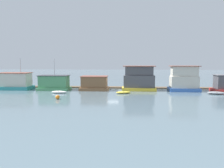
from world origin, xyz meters
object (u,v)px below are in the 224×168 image
at_px(houseboat_yellow, 139,79).
at_px(houseboat_blue, 184,79).
at_px(dinghy_yellow, 123,92).
at_px(houseboat_teal, 15,81).
at_px(houseboat_green, 54,83).
at_px(buoy_orange, 58,97).
at_px(dinghy_white, 59,92).
at_px(houseboat_brown, 94,83).
at_px(dinghy_grey, 216,93).

height_order(houseboat_yellow, houseboat_blue, houseboat_blue).
bearing_deg(dinghy_yellow, houseboat_teal, 169.64).
relative_size(houseboat_green, buoy_orange, 9.67).
height_order(houseboat_yellow, dinghy_white, houseboat_yellow).
xyz_separation_m(houseboat_blue, dinghy_yellow, (-12.08, -4.14, -2.12)).
xyz_separation_m(houseboat_brown, buoy_orange, (-4.24, -10.96, -1.06)).
xyz_separation_m(houseboat_brown, dinghy_yellow, (6.06, -4.15, -1.18)).
height_order(houseboat_green, dinghy_white, houseboat_green).
bearing_deg(houseboat_blue, dinghy_white, -169.04).
bearing_deg(dinghy_yellow, houseboat_yellow, 55.71).
bearing_deg(dinghy_grey, houseboat_brown, 170.60).
bearing_deg(houseboat_brown, buoy_orange, -111.14).
distance_m(houseboat_blue, dinghy_yellow, 12.94).
height_order(houseboat_green, houseboat_brown, houseboat_green).
height_order(houseboat_blue, dinghy_white, houseboat_blue).
relative_size(dinghy_grey, buoy_orange, 4.99).
bearing_deg(houseboat_brown, dinghy_white, -142.02).
distance_m(houseboat_brown, dinghy_white, 7.71).
bearing_deg(buoy_orange, dinghy_white, 105.73).
distance_m(houseboat_brown, houseboat_yellow, 9.22).
bearing_deg(buoy_orange, houseboat_brown, 68.86).
height_order(houseboat_blue, dinghy_yellow, houseboat_blue).
relative_size(houseboat_brown, houseboat_yellow, 0.85).
bearing_deg(buoy_orange, houseboat_yellow, 40.30).
xyz_separation_m(houseboat_brown, dinghy_grey, (23.02, -3.81, -1.14)).
xyz_separation_m(houseboat_teal, buoy_orange, (12.86, -11.05, -1.36)).
xyz_separation_m(houseboat_brown, houseboat_yellow, (9.17, 0.41, 0.88)).
relative_size(houseboat_blue, dinghy_grey, 1.78).
bearing_deg(houseboat_blue, houseboat_green, -179.12).
relative_size(houseboat_teal, dinghy_grey, 2.09).
bearing_deg(houseboat_green, dinghy_white, -60.62).
relative_size(dinghy_yellow, buoy_orange, 4.42).
bearing_deg(houseboat_teal, dinghy_grey, -5.55).
height_order(houseboat_teal, houseboat_yellow, houseboat_teal).
height_order(houseboat_teal, houseboat_green, houseboat_teal).
bearing_deg(houseboat_yellow, houseboat_blue, -2.69).
distance_m(houseboat_brown, buoy_orange, 11.80).
relative_size(houseboat_green, houseboat_yellow, 0.95).
distance_m(houseboat_green, houseboat_brown, 8.42).
height_order(houseboat_teal, houseboat_blue, houseboat_teal).
xyz_separation_m(dinghy_yellow, buoy_orange, (-10.30, -6.81, 0.12)).
relative_size(houseboat_blue, dinghy_white, 2.05).
height_order(houseboat_teal, dinghy_grey, houseboat_teal).
bearing_deg(dinghy_grey, dinghy_white, -178.27).
bearing_deg(dinghy_grey, dinghy_yellow, -178.85).
xyz_separation_m(houseboat_teal, houseboat_yellow, (26.27, 0.32, 0.57)).
xyz_separation_m(houseboat_green, dinghy_grey, (31.43, -3.39, -1.23)).
distance_m(houseboat_brown, dinghy_grey, 23.36).
bearing_deg(dinghy_white, houseboat_brown, 37.98).
height_order(dinghy_white, dinghy_yellow, dinghy_white).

